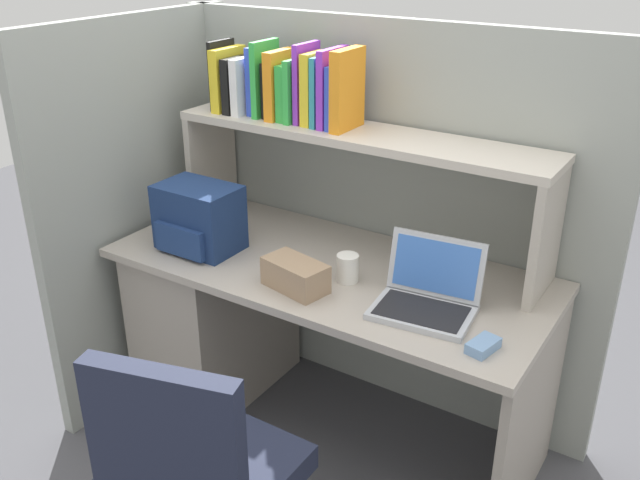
% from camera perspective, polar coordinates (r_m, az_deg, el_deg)
% --- Properties ---
extents(ground_plane, '(8.00, 8.00, 0.00)m').
position_cam_1_polar(ground_plane, '(2.89, 0.55, -15.15)').
color(ground_plane, '#4C4C51').
extents(desk, '(1.60, 0.70, 0.73)m').
position_cam_1_polar(desk, '(2.84, -6.10, -6.06)').
color(desk, '#AAA093').
rests_on(desk, ground_plane).
extents(cubicle_partition_rear, '(1.84, 0.05, 1.55)m').
position_cam_1_polar(cubicle_partition_rear, '(2.77, 4.82, 1.71)').
color(cubicle_partition_rear, '#939991').
rests_on(cubicle_partition_rear, ground_plane).
extents(cubicle_partition_left, '(0.05, 1.06, 1.55)m').
position_cam_1_polar(cubicle_partition_left, '(2.94, -14.11, 2.41)').
color(cubicle_partition_left, '#939991').
rests_on(cubicle_partition_left, ground_plane).
extents(overhead_hutch, '(1.44, 0.28, 0.45)m').
position_cam_1_polar(overhead_hutch, '(2.51, 3.10, 6.83)').
color(overhead_hutch, '#B3A99C').
rests_on(overhead_hutch, desk).
extents(reference_books_on_shelf, '(0.60, 0.19, 0.28)m').
position_cam_1_polar(reference_books_on_shelf, '(2.62, -2.90, 12.59)').
color(reference_books_on_shelf, black).
rests_on(reference_books_on_shelf, overhead_hutch).
extents(laptop, '(0.34, 0.29, 0.22)m').
position_cam_1_polar(laptop, '(2.22, 8.83, -4.49)').
color(laptop, '#B7BABF').
rests_on(laptop, desk).
extents(backpack, '(0.30, 0.23, 0.25)m').
position_cam_1_polar(backpack, '(2.61, -10.00, 1.75)').
color(backpack, navy).
rests_on(backpack, desk).
extents(computer_mouse, '(0.08, 0.11, 0.03)m').
position_cam_1_polar(computer_mouse, '(2.06, 13.28, -8.46)').
color(computer_mouse, '#7299C6').
rests_on(computer_mouse, desk).
extents(paper_cup, '(0.08, 0.08, 0.10)m').
position_cam_1_polar(paper_cup, '(2.36, 2.28, -2.32)').
color(paper_cup, white).
rests_on(paper_cup, desk).
extents(tissue_box, '(0.24, 0.16, 0.10)m').
position_cam_1_polar(tissue_box, '(2.32, -2.13, -2.87)').
color(tissue_box, '#9E7F60').
rests_on(tissue_box, desk).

